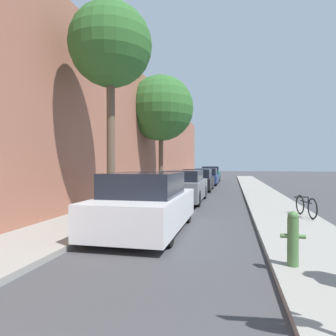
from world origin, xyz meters
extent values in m
plane|color=#3D3D3F|center=(0.00, 16.00, 0.00)|extent=(120.00, 120.00, 0.00)
cube|color=gray|center=(-2.90, 16.00, 0.06)|extent=(2.00, 52.00, 0.12)
cube|color=gray|center=(2.90, 16.00, 0.06)|extent=(2.00, 52.00, 0.12)
cube|color=#9E604C|center=(-4.25, 16.00, 3.54)|extent=(0.70, 52.00, 7.07)
cylinder|color=black|center=(-1.72, 9.27, 0.30)|extent=(0.22, 0.60, 0.60)
cylinder|color=black|center=(-0.05, 9.27, 0.30)|extent=(0.22, 0.60, 0.60)
cylinder|color=black|center=(-1.72, 6.61, 0.30)|extent=(0.22, 0.60, 0.60)
cylinder|color=black|center=(-0.05, 6.61, 0.30)|extent=(0.22, 0.60, 0.60)
cube|color=silver|center=(-0.88, 7.94, 0.55)|extent=(1.89, 4.29, 0.77)
cube|color=black|center=(-0.88, 7.77, 1.22)|extent=(1.67, 2.23, 0.58)
cylinder|color=black|center=(-1.62, 15.38, 0.34)|extent=(0.22, 0.67, 0.67)
cylinder|color=black|center=(-0.10, 15.38, 0.34)|extent=(0.22, 0.67, 0.67)
cylinder|color=black|center=(-1.62, 12.59, 0.34)|extent=(0.22, 0.67, 0.67)
cylinder|color=black|center=(-0.10, 12.59, 0.34)|extent=(0.22, 0.67, 0.67)
cube|color=slate|center=(-0.86, 13.98, 0.58)|extent=(1.73, 4.50, 0.80)
cube|color=black|center=(-0.86, 13.80, 1.21)|extent=(1.52, 2.34, 0.46)
cylinder|color=black|center=(-1.74, 21.45, 0.33)|extent=(0.22, 0.66, 0.66)
cylinder|color=black|center=(-0.10, 21.45, 0.33)|extent=(0.22, 0.66, 0.66)
cylinder|color=black|center=(-1.74, 18.73, 0.33)|extent=(0.22, 0.66, 0.66)
cylinder|color=black|center=(-0.10, 18.73, 0.33)|extent=(0.22, 0.66, 0.66)
cube|color=black|center=(-0.92, 20.09, 0.51)|extent=(1.87, 4.39, 0.67)
cube|color=black|center=(-0.92, 19.91, 1.13)|extent=(1.64, 2.28, 0.56)
cylinder|color=black|center=(-1.67, 26.94, 0.34)|extent=(0.22, 0.68, 0.68)
cylinder|color=black|center=(-0.01, 26.94, 0.34)|extent=(0.22, 0.68, 0.68)
cylinder|color=black|center=(-1.67, 24.40, 0.34)|extent=(0.22, 0.68, 0.68)
cylinder|color=black|center=(-0.01, 24.40, 0.34)|extent=(0.22, 0.68, 0.68)
cube|color=navy|center=(-0.84, 25.67, 0.50)|extent=(1.88, 4.09, 0.62)
cube|color=black|center=(-0.84, 25.51, 1.09)|extent=(1.66, 2.13, 0.57)
cylinder|color=black|center=(-1.63, 32.07, 0.33)|extent=(0.22, 0.66, 0.66)
cylinder|color=black|center=(-0.04, 32.07, 0.33)|extent=(0.22, 0.66, 0.66)
cylinder|color=black|center=(-1.63, 29.65, 0.33)|extent=(0.22, 0.66, 0.66)
cylinder|color=black|center=(-0.04, 29.65, 0.33)|extent=(0.22, 0.66, 0.66)
cube|color=#1E6066|center=(-0.84, 30.86, 0.58)|extent=(1.80, 3.90, 0.79)
cube|color=black|center=(-0.84, 30.71, 1.23)|extent=(1.59, 2.03, 0.53)
cylinder|color=brown|center=(-2.29, 8.94, 2.36)|extent=(0.25, 0.25, 4.48)
sphere|color=#2D6028|center=(-2.29, 8.94, 5.29)|extent=(2.48, 2.48, 2.48)
cylinder|color=brown|center=(-2.88, 17.79, 2.05)|extent=(0.27, 0.27, 3.87)
sphere|color=#2D6028|center=(-2.88, 17.79, 5.05)|extent=(3.88, 3.88, 3.88)
cylinder|color=#47703D|center=(2.22, 5.56, 0.50)|extent=(0.17, 0.17, 0.76)
sphere|color=#47703D|center=(2.22, 5.56, 0.91)|extent=(0.16, 0.16, 0.16)
cylinder|color=#47703D|center=(2.08, 5.56, 0.59)|extent=(0.11, 0.07, 0.07)
cylinder|color=#47703D|center=(2.35, 5.56, 0.59)|extent=(0.11, 0.07, 0.07)
torus|color=black|center=(3.42, 10.82, 0.43)|extent=(0.15, 0.61, 0.61)
torus|color=black|center=(3.58, 9.95, 0.43)|extent=(0.15, 0.61, 0.61)
cube|color=black|center=(3.50, 10.39, 0.56)|extent=(0.17, 0.74, 0.04)
cylinder|color=black|center=(3.53, 10.23, 0.65)|extent=(0.04, 0.04, 0.17)
cube|color=black|center=(3.43, 10.75, 0.67)|extent=(0.44, 0.11, 0.04)
camera|label=1|loc=(1.28, 0.59, 1.73)|focal=31.76mm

